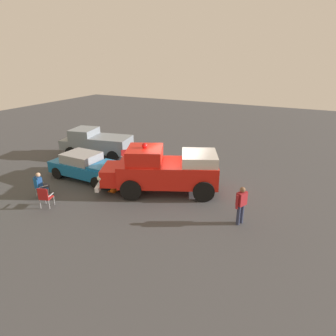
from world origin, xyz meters
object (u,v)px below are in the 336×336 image
at_px(traffic_cone, 113,186).
at_px(lawn_chair_near_truck, 39,186).
at_px(classic_hot_rod, 87,166).
at_px(lawn_chair_by_car, 45,196).
at_px(spectator_seated, 41,183).
at_px(lawn_chair_spare, 126,157).
at_px(vintage_fire_truck, 163,170).
at_px(spectator_standing, 241,203).
at_px(parked_pickup, 96,142).

bearing_deg(traffic_cone, lawn_chair_near_truck, 37.42).
distance_m(classic_hot_rod, lawn_chair_near_truck, 2.96).
bearing_deg(lawn_chair_by_car, spectator_seated, -35.86).
distance_m(classic_hot_rod, lawn_chair_spare, 2.82).
relative_size(lawn_chair_near_truck, spectator_seated, 0.79).
relative_size(lawn_chair_by_car, spectator_seated, 0.79).
xyz_separation_m(vintage_fire_truck, spectator_standing, (-4.28, 1.37, -0.23)).
xyz_separation_m(lawn_chair_by_car, spectator_seated, (1.08, -0.78, 0.11)).
bearing_deg(lawn_chair_by_car, lawn_chair_spare, -91.35).
relative_size(vintage_fire_truck, parked_pickup, 1.25).
relative_size(parked_pickup, spectator_seated, 3.92).
relative_size(parked_pickup, lawn_chair_spare, 4.96).
xyz_separation_m(parked_pickup, lawn_chair_spare, (-2.84, 0.68, -0.40)).
bearing_deg(classic_hot_rod, lawn_chair_near_truck, 80.07).
bearing_deg(lawn_chair_by_car, parked_pickup, -68.87).
distance_m(lawn_chair_by_car, spectator_standing, 8.73).
xyz_separation_m(vintage_fire_truck, lawn_chair_near_truck, (5.17, 3.32, -0.61)).
distance_m(vintage_fire_truck, classic_hot_rod, 4.70).
xyz_separation_m(parked_pickup, spectator_seated, (-1.61, 6.18, -0.29)).
relative_size(classic_hot_rod, parked_pickup, 0.87).
relative_size(vintage_fire_truck, spectator_seated, 4.90).
bearing_deg(spectator_standing, lawn_chair_by_car, 17.46).
relative_size(spectator_seated, spectator_standing, 0.77).
relative_size(classic_hot_rod, lawn_chair_by_car, 4.32).
relative_size(lawn_chair_near_truck, lawn_chair_by_car, 1.00).
bearing_deg(lawn_chair_near_truck, classic_hot_rod, -99.93).
distance_m(classic_hot_rod, parked_pickup, 3.98).
bearing_deg(classic_hot_rod, spectator_standing, 173.89).
height_order(classic_hot_rod, parked_pickup, parked_pickup).
height_order(parked_pickup, lawn_chair_by_car, parked_pickup).
xyz_separation_m(spectator_seated, traffic_cone, (-2.78, -2.04, -0.39)).
height_order(vintage_fire_truck, parked_pickup, vintage_fire_truck).
distance_m(spectator_standing, traffic_cone, 6.66).
relative_size(spectator_seated, traffic_cone, 2.03).
distance_m(parked_pickup, spectator_seated, 6.40).
xyz_separation_m(lawn_chair_spare, spectator_standing, (-8.17, 3.67, 0.37)).
bearing_deg(spectator_seated, vintage_fire_truck, -148.01).
distance_m(classic_hot_rod, spectator_seated, 2.83).
height_order(lawn_chair_near_truck, spectator_standing, spectator_standing).
distance_m(vintage_fire_truck, spectator_standing, 4.50).
bearing_deg(lawn_chair_near_truck, lawn_chair_by_car, 149.75).
xyz_separation_m(lawn_chair_by_car, spectator_standing, (-8.32, -2.62, 0.37)).
bearing_deg(lawn_chair_by_car, traffic_cone, -121.03).
bearing_deg(spectator_standing, lawn_chair_spare, -24.17).
distance_m(classic_hot_rod, lawn_chair_by_car, 3.63).
height_order(lawn_chair_spare, traffic_cone, lawn_chair_spare).
relative_size(lawn_chair_spare, traffic_cone, 1.61).
xyz_separation_m(vintage_fire_truck, lawn_chair_spare, (3.89, -2.30, -0.61)).
relative_size(vintage_fire_truck, traffic_cone, 9.95).
height_order(lawn_chair_spare, spectator_seated, spectator_seated).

